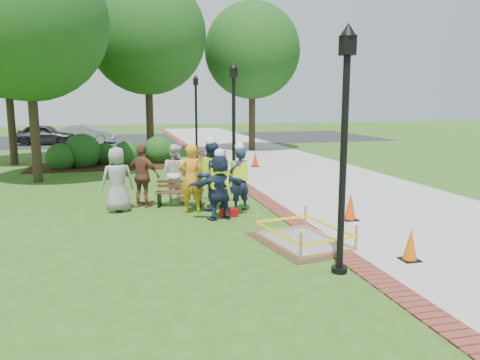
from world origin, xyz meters
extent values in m
plane|color=#285116|center=(0.00, 0.00, 0.00)|extent=(100.00, 100.00, 0.00)
cube|color=#9E9E99|center=(5.00, 10.00, 0.01)|extent=(6.00, 60.00, 0.02)
cube|color=maroon|center=(1.75, 10.00, 0.01)|extent=(0.50, 60.00, 0.03)
cube|color=#381E0F|center=(-3.00, 12.00, 0.02)|extent=(7.00, 3.00, 0.05)
cube|color=black|center=(0.00, 27.00, 0.00)|extent=(36.00, 12.00, 0.01)
cube|color=#47331E|center=(1.29, -1.20, 0.00)|extent=(2.07, 2.56, 0.01)
cube|color=gray|center=(1.29, -1.20, 0.02)|extent=(1.49, 1.98, 0.04)
cube|color=tan|center=(1.29, -1.20, 0.04)|extent=(1.63, 2.12, 0.08)
cube|color=tan|center=(1.29, -1.20, 0.28)|extent=(1.67, 2.15, 0.55)
cube|color=yellow|center=(1.29, -1.20, 0.30)|extent=(1.61, 2.10, 0.06)
cube|color=#512E1C|center=(-0.84, 2.94, 0.42)|extent=(1.41, 0.70, 0.04)
cube|color=#512E1C|center=(-0.79, 3.15, 0.62)|extent=(1.32, 0.35, 0.22)
cube|color=black|center=(-0.84, 2.94, 0.20)|extent=(1.30, 0.73, 0.40)
cube|color=brown|center=(1.08, 9.38, 0.50)|extent=(1.70, 1.11, 0.04)
cube|color=brown|center=(1.18, 9.62, 0.76)|extent=(1.52, 0.71, 0.26)
cube|color=black|center=(1.08, 9.38, 0.24)|extent=(1.59, 1.11, 0.48)
cube|color=black|center=(2.80, -2.80, 0.02)|extent=(0.34, 0.34, 0.04)
cone|color=#DC5606|center=(2.80, -2.80, 0.35)|extent=(0.26, 0.26, 0.62)
cube|color=black|center=(3.13, 0.25, 0.02)|extent=(0.37, 0.37, 0.05)
cone|color=#F43E07|center=(3.13, 0.25, 0.38)|extent=(0.29, 0.29, 0.67)
cube|color=black|center=(3.50, 10.17, 0.02)|extent=(0.36, 0.36, 0.05)
cone|color=red|center=(3.50, 10.17, 0.38)|extent=(0.29, 0.29, 0.67)
cube|color=maroon|center=(0.25, 1.40, 0.11)|extent=(0.47, 0.30, 0.22)
cylinder|color=black|center=(1.25, -3.00, 1.90)|extent=(0.12, 0.12, 3.80)
cube|color=black|center=(1.25, -3.00, 3.90)|extent=(0.22, 0.22, 0.32)
cone|color=black|center=(1.25, -3.00, 4.15)|extent=(0.28, 0.28, 0.22)
cylinder|color=black|center=(1.25, -3.00, 0.05)|extent=(0.28, 0.28, 0.10)
cylinder|color=black|center=(1.25, 5.00, 1.90)|extent=(0.12, 0.12, 3.80)
cube|color=black|center=(1.25, 5.00, 3.90)|extent=(0.22, 0.22, 0.32)
cone|color=black|center=(1.25, 5.00, 4.15)|extent=(0.28, 0.28, 0.22)
cylinder|color=black|center=(1.25, 5.00, 0.05)|extent=(0.28, 0.28, 0.10)
cylinder|color=black|center=(1.25, 13.00, 1.90)|extent=(0.12, 0.12, 3.80)
cube|color=black|center=(1.25, 13.00, 3.90)|extent=(0.22, 0.22, 0.32)
cone|color=black|center=(1.25, 13.00, 4.15)|extent=(0.28, 0.28, 0.22)
cylinder|color=black|center=(1.25, 13.00, 0.05)|extent=(0.28, 0.28, 0.10)
cylinder|color=#3D2D1E|center=(-5.47, 8.29, 2.39)|extent=(0.34, 0.34, 4.77)
sphere|color=#124115|center=(-5.47, 8.29, 5.79)|extent=(5.68, 5.68, 5.68)
cylinder|color=#3D2D1E|center=(-0.88, 15.44, 2.62)|extent=(0.40, 0.40, 5.24)
sphere|color=#124115|center=(-0.88, 15.44, 6.37)|extent=(6.17, 6.17, 6.17)
cylinder|color=#3D2D1E|center=(5.29, 17.11, 2.43)|extent=(0.39, 0.39, 4.86)
sphere|color=#124115|center=(5.29, 17.11, 5.90)|extent=(5.64, 5.64, 5.64)
cylinder|color=#3D2D1E|center=(-7.36, 13.75, 2.51)|extent=(0.34, 0.34, 5.02)
sphere|color=#124115|center=(-7.36, 13.75, 6.10)|extent=(6.04, 6.04, 6.04)
sphere|color=#124115|center=(-5.02, 11.44, 0.00)|extent=(1.26, 1.26, 1.26)
sphere|color=#124115|center=(-4.14, 11.95, 0.00)|extent=(1.66, 1.66, 1.66)
sphere|color=#124115|center=(-2.17, 11.91, 0.00)|extent=(1.27, 1.27, 1.27)
sphere|color=#124115|center=(-0.69, 12.55, 0.00)|extent=(1.43, 1.43, 1.43)
sphere|color=#124115|center=(-3.20, 12.72, 0.00)|extent=(1.10, 1.10, 1.10)
imported|color=gray|center=(-2.55, 2.71, 0.89)|extent=(0.62, 0.45, 1.78)
imported|color=orange|center=(-0.63, 2.11, 0.93)|extent=(0.60, 0.39, 1.87)
imported|color=silver|center=(-0.89, 3.58, 0.87)|extent=(0.64, 0.64, 1.73)
imported|color=brown|center=(-1.86, 3.11, 0.89)|extent=(0.68, 0.63, 1.79)
imported|color=#383F62|center=(0.24, 3.47, 0.82)|extent=(0.62, 0.52, 1.65)
imported|color=#162739|center=(-0.03, 1.21, 0.84)|extent=(0.58, 0.42, 1.67)
cube|color=#B9E913|center=(-0.03, 1.21, 1.07)|extent=(0.42, 0.26, 0.52)
sphere|color=white|center=(-0.03, 1.21, 1.70)|extent=(0.25, 0.25, 0.25)
imported|color=#192841|center=(0.67, 1.94, 0.88)|extent=(0.66, 0.55, 1.75)
cube|color=#B9E913|center=(0.67, 1.94, 1.13)|extent=(0.42, 0.26, 0.52)
sphere|color=white|center=(0.67, 1.94, 1.78)|extent=(0.25, 0.25, 0.25)
imported|color=#18213F|center=(-0.06, 2.28, 0.94)|extent=(0.71, 0.63, 1.88)
cube|color=#B9E913|center=(-0.06, 2.28, 1.21)|extent=(0.42, 0.26, 0.52)
sphere|color=white|center=(-0.06, 2.28, 1.91)|extent=(0.25, 0.25, 0.25)
imported|color=#232426|center=(-7.45, 24.05, 0.00)|extent=(2.63, 4.92, 1.53)
imported|color=#96979A|center=(-4.89, 24.27, 0.00)|extent=(2.59, 4.76, 1.48)
camera|label=1|loc=(-2.40, -10.22, 3.01)|focal=35.00mm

